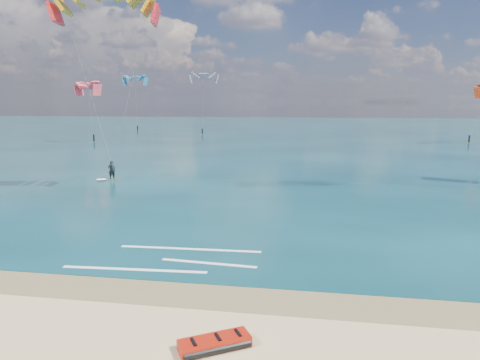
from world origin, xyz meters
name	(u,v)px	position (x,y,z in m)	size (l,w,h in m)	color
ground	(253,164)	(0.00, 40.00, 0.00)	(320.00, 320.00, 0.00)	tan
wet_sand_strip	(138,290)	(0.00, 3.00, 0.00)	(320.00, 2.40, 0.01)	brown
sea	(283,131)	(0.00, 104.00, 0.02)	(320.00, 200.00, 0.04)	#082B31
packed_kite_left	(215,348)	(4.01, -0.58, 0.00)	(2.45, 1.10, 0.40)	#AF1909
kitesurfer_main	(108,88)	(-10.25, 22.51, 8.77)	(10.86, 9.94, 17.17)	gold
shoreline_foam	(176,259)	(0.50, 6.54, 0.04)	(8.94, 3.66, 0.01)	white
distant_kites	(210,109)	(-14.20, 77.46, 6.23)	(80.88, 33.97, 13.90)	red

